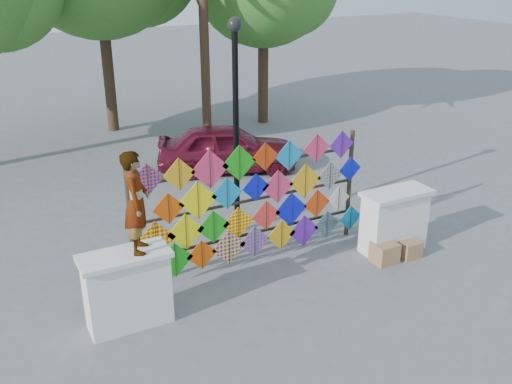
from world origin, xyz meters
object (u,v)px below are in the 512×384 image
sedan (228,148)px  vendor_woman (136,202)px  lamppost (236,110)px  kite_rack (253,203)px

sedan → vendor_woman: bearing=165.7°
vendor_woman → lamppost: size_ratio=0.36×
sedan → lamppost: bearing=179.5°
kite_rack → lamppost: (0.27, 1.27, 1.48)m
kite_rack → lamppost: bearing=77.9°
kite_rack → sedan: kite_rack is taller
kite_rack → lamppost: lamppost is taller
kite_rack → sedan: 5.17m
vendor_woman → sedan: size_ratio=0.42×
vendor_woman → sedan: 7.28m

